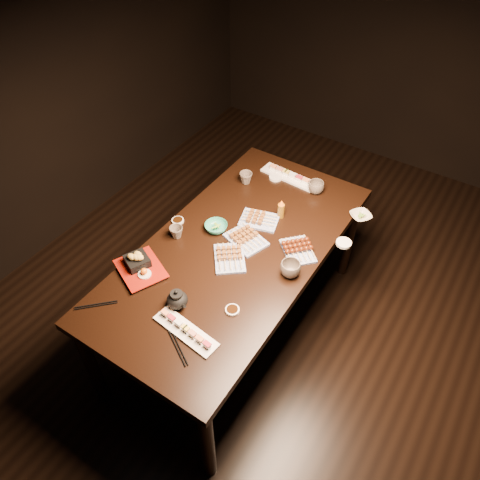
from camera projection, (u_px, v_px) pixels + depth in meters
name	position (u px, v px, depth m)	size (l,w,h in m)	color
ground	(274.00, 357.00, 2.97)	(5.00, 5.00, 0.00)	black
dining_table	(236.00, 290.00, 2.87)	(0.90, 1.80, 0.75)	black
sushi_platter_near	(186.00, 329.00, 2.20)	(0.35, 0.10, 0.04)	white
sushi_platter_far	(289.00, 175.00, 3.05)	(0.39, 0.11, 0.05)	white
yakitori_plate_center	(246.00, 237.00, 2.63)	(0.23, 0.16, 0.06)	#828EB6
yakitori_plate_right	(229.00, 256.00, 2.53)	(0.22, 0.16, 0.06)	#828EB6
yakitori_plate_left	(259.00, 218.00, 2.75)	(0.22, 0.16, 0.06)	#828EB6
tsukune_plate	(298.00, 248.00, 2.57)	(0.21, 0.15, 0.05)	#828EB6
edamame_bowl_green	(216.00, 227.00, 2.70)	(0.13, 0.13, 0.04)	teal
edamame_bowl_cream	(361.00, 216.00, 2.78)	(0.12, 0.12, 0.03)	beige
tempura_tray	(140.00, 265.00, 2.45)	(0.27, 0.21, 0.10)	black
teacup_near_left	(176.00, 232.00, 2.65)	(0.08, 0.08, 0.07)	brown
teacup_mid_right	(290.00, 269.00, 2.44)	(0.11, 0.11, 0.09)	brown
teacup_far_left	(246.00, 178.00, 3.00)	(0.08, 0.08, 0.08)	brown
teacup_far_right	(316.00, 187.00, 2.93)	(0.10, 0.10, 0.08)	brown
teapot	(177.00, 298.00, 2.29)	(0.12, 0.12, 0.11)	black
condiment_bottle	(281.00, 209.00, 2.75)	(0.04, 0.04, 0.13)	brown
sauce_dish_west	(178.00, 221.00, 2.76)	(0.07, 0.07, 0.01)	white
sauce_dish_east	(344.00, 243.00, 2.63)	(0.09, 0.09, 0.02)	white
sauce_dish_se	(232.00, 310.00, 2.30)	(0.07, 0.07, 0.01)	white
sauce_dish_nw	(276.00, 177.00, 3.06)	(0.09, 0.09, 0.02)	white
chopsticks_near	(96.00, 305.00, 2.32)	(0.21, 0.02, 0.01)	black
chopsticks_se	(177.00, 345.00, 2.16)	(0.24, 0.02, 0.01)	black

